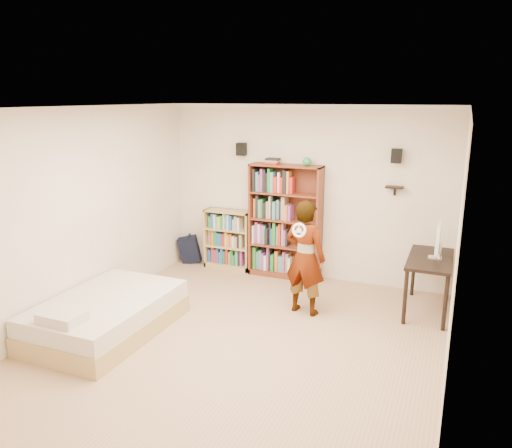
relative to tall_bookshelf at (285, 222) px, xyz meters
The scene contains 14 objects.
ground 2.52m from the tall_bookshelf, 83.37° to the right, with size 4.50×5.00×0.01m, color tan.
room_shell 2.50m from the tall_bookshelf, 83.37° to the right, with size 4.52×5.02×2.71m.
crown_molding 2.94m from the tall_bookshelf, 83.37° to the right, with size 4.50×5.00×0.06m.
speaker_left 1.35m from the tall_bookshelf, behind, with size 0.14×0.12×0.20m, color black.
speaker_right 1.96m from the tall_bookshelf, ahead, with size 0.14×0.12×0.20m, color black.
wall_shelf 1.75m from the tall_bookshelf, ahead, with size 0.25×0.16×0.03m, color black.
tall_bookshelf is the anchor object (origin of this frame).
low_bookshelf 1.08m from the tall_bookshelf, behind, with size 0.79×0.30×0.99m, color tan, non-canonical shape.
computer_desk 2.35m from the tall_bookshelf, 14.20° to the right, with size 0.56×1.11×0.76m, color black, non-canonical shape.
imac 2.34m from the tall_bookshelf, 13.81° to the right, with size 0.09×0.46×0.46m, color white, non-canonical shape.
daybed 3.09m from the tall_bookshelf, 116.43° to the right, with size 1.22×1.88×0.55m, color beige, non-canonical shape.
person 1.42m from the tall_bookshelf, 59.97° to the right, with size 0.56×0.37×1.54m, color black.
wii_wheel 1.69m from the tall_bookshelf, 64.92° to the right, with size 0.18×0.18×0.03m, color white.
navy_bag 1.87m from the tall_bookshelf, behind, with size 0.36×0.23×0.48m, color black, non-canonical shape.
Camera 1 is at (2.23, -4.86, 2.82)m, focal length 35.00 mm.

